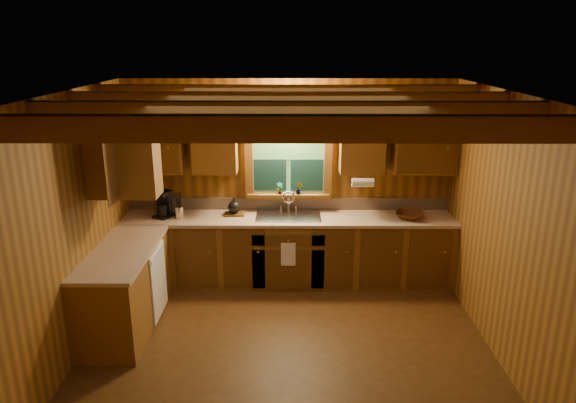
# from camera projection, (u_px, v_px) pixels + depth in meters

# --- Properties ---
(room) EXTENTS (4.20, 4.20, 4.20)m
(room) POSITION_uv_depth(u_px,v_px,m) (288.00, 231.00, 5.01)
(room) COLOR #4E3013
(room) RESTS_ON ground
(ceiling_beams) EXTENTS (4.20, 2.54, 0.18)m
(ceiling_beams) POSITION_uv_depth(u_px,v_px,m) (287.00, 106.00, 4.65)
(ceiling_beams) COLOR brown
(ceiling_beams) RESTS_ON room
(base_cabinets) EXTENTS (4.20, 2.22, 0.86)m
(base_cabinets) POSITION_uv_depth(u_px,v_px,m) (249.00, 260.00, 6.50)
(base_cabinets) COLOR brown
(base_cabinets) RESTS_ON ground
(countertop) EXTENTS (4.20, 2.24, 0.04)m
(countertop) POSITION_uv_depth(u_px,v_px,m) (249.00, 226.00, 6.37)
(countertop) COLOR tan
(countertop) RESTS_ON base_cabinets
(backsplash) EXTENTS (4.20, 0.02, 0.16)m
(backsplash) POSITION_uv_depth(u_px,v_px,m) (288.00, 204.00, 6.90)
(backsplash) COLOR tan
(backsplash) RESTS_ON room
(dishwasher_panel) EXTENTS (0.02, 0.60, 0.80)m
(dishwasher_panel) POSITION_uv_depth(u_px,v_px,m) (159.00, 282.00, 5.93)
(dishwasher_panel) COLOR white
(dishwasher_panel) RESTS_ON base_cabinets
(upper_cabinets) EXTENTS (4.19, 1.77, 0.78)m
(upper_cabinets) POSITION_uv_depth(u_px,v_px,m) (241.00, 147.00, 6.21)
(upper_cabinets) COLOR brown
(upper_cabinets) RESTS_ON room
(window) EXTENTS (1.12, 0.08, 1.00)m
(window) POSITION_uv_depth(u_px,v_px,m) (288.00, 164.00, 6.72)
(window) COLOR brown
(window) RESTS_ON room
(window_sill) EXTENTS (1.06, 0.14, 0.04)m
(window_sill) POSITION_uv_depth(u_px,v_px,m) (288.00, 195.00, 6.80)
(window_sill) COLOR brown
(window_sill) RESTS_ON room
(wall_sconce) EXTENTS (0.45, 0.21, 0.17)m
(wall_sconce) POSITION_uv_depth(u_px,v_px,m) (288.00, 115.00, 6.42)
(wall_sconce) COLOR black
(wall_sconce) RESTS_ON room
(paper_towel_roll) EXTENTS (0.27, 0.11, 0.11)m
(paper_towel_roll) POSITION_uv_depth(u_px,v_px,m) (363.00, 182.00, 6.44)
(paper_towel_roll) COLOR white
(paper_towel_roll) RESTS_ON upper_cabinets
(dish_towel) EXTENTS (0.18, 0.01, 0.30)m
(dish_towel) POSITION_uv_depth(u_px,v_px,m) (288.00, 254.00, 6.45)
(dish_towel) COLOR white
(dish_towel) RESTS_ON base_cabinets
(sink) EXTENTS (0.82, 0.48, 0.43)m
(sink) POSITION_uv_depth(u_px,v_px,m) (288.00, 220.00, 6.67)
(sink) COLOR silver
(sink) RESTS_ON countertop
(coffee_maker) EXTENTS (0.19, 0.24, 0.34)m
(coffee_maker) POSITION_uv_depth(u_px,v_px,m) (164.00, 204.00, 6.62)
(coffee_maker) COLOR black
(coffee_maker) RESTS_ON countertop
(utensil_crock) EXTENTS (0.12, 0.12, 0.33)m
(utensil_crock) POSITION_uv_depth(u_px,v_px,m) (179.00, 211.00, 6.59)
(utensil_crock) COLOR silver
(utensil_crock) RESTS_ON countertop
(cutting_board) EXTENTS (0.26, 0.20, 0.02)m
(cutting_board) POSITION_uv_depth(u_px,v_px,m) (234.00, 214.00, 6.72)
(cutting_board) COLOR #533211
(cutting_board) RESTS_ON countertop
(teakettle) EXTENTS (0.16, 0.16, 0.20)m
(teakettle) POSITION_uv_depth(u_px,v_px,m) (234.00, 207.00, 6.69)
(teakettle) COLOR black
(teakettle) RESTS_ON cutting_board
(wicker_basket) EXTENTS (0.44, 0.44, 0.08)m
(wicker_basket) POSITION_uv_depth(u_px,v_px,m) (409.00, 215.00, 6.57)
(wicker_basket) COLOR #48230C
(wicker_basket) RESTS_ON countertop
(potted_plant_left) EXTENTS (0.10, 0.08, 0.16)m
(potted_plant_left) POSITION_uv_depth(u_px,v_px,m) (280.00, 188.00, 6.75)
(potted_plant_left) COLOR #533211
(potted_plant_left) RESTS_ON window_sill
(potted_plant_right) EXTENTS (0.10, 0.09, 0.16)m
(potted_plant_right) POSITION_uv_depth(u_px,v_px,m) (299.00, 188.00, 6.74)
(potted_plant_right) COLOR #533211
(potted_plant_right) RESTS_ON window_sill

